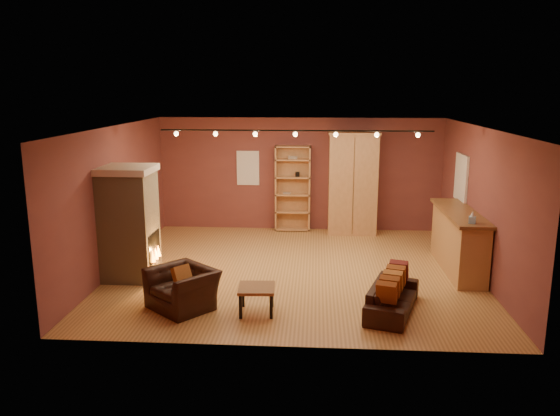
# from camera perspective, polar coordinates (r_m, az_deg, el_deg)

# --- Properties ---
(floor) EXTENTS (7.00, 7.00, 0.00)m
(floor) POSITION_cam_1_polar(r_m,az_deg,el_deg) (10.81, 1.49, -6.51)
(floor) COLOR #A8743B
(floor) RESTS_ON ground
(ceiling) EXTENTS (7.00, 7.00, 0.00)m
(ceiling) POSITION_cam_1_polar(r_m,az_deg,el_deg) (10.25, 1.57, 8.46)
(ceiling) COLOR brown
(ceiling) RESTS_ON back_wall
(back_wall) EXTENTS (7.00, 0.02, 2.80)m
(back_wall) POSITION_cam_1_polar(r_m,az_deg,el_deg) (13.64, 2.09, 3.54)
(back_wall) COLOR brown
(back_wall) RESTS_ON floor
(left_wall) EXTENTS (0.02, 6.50, 2.80)m
(left_wall) POSITION_cam_1_polar(r_m,az_deg,el_deg) (11.14, -16.77, 0.98)
(left_wall) COLOR brown
(left_wall) RESTS_ON floor
(right_wall) EXTENTS (0.02, 6.50, 2.80)m
(right_wall) POSITION_cam_1_polar(r_m,az_deg,el_deg) (10.88, 20.27, 0.47)
(right_wall) COLOR brown
(right_wall) RESTS_ON floor
(fireplace) EXTENTS (1.01, 0.98, 2.12)m
(fireplace) POSITION_cam_1_polar(r_m,az_deg,el_deg) (10.51, -15.44, -1.51)
(fireplace) COLOR tan
(fireplace) RESTS_ON floor
(back_window) EXTENTS (0.56, 0.04, 0.86)m
(back_window) POSITION_cam_1_polar(r_m,az_deg,el_deg) (13.70, -3.37, 4.20)
(back_window) COLOR white
(back_window) RESTS_ON back_wall
(bookcase) EXTENTS (0.87, 0.34, 2.13)m
(bookcase) POSITION_cam_1_polar(r_m,az_deg,el_deg) (13.59, 1.35, 2.15)
(bookcase) COLOR tan
(bookcase) RESTS_ON floor
(armoire) EXTENTS (1.22, 0.69, 2.49)m
(armoire) POSITION_cam_1_polar(r_m,az_deg,el_deg) (13.37, 7.60, 2.60)
(armoire) COLOR tan
(armoire) RESTS_ON floor
(bar_counter) EXTENTS (0.66, 2.49, 1.19)m
(bar_counter) POSITION_cam_1_polar(r_m,az_deg,el_deg) (11.22, 18.15, -3.23)
(bar_counter) COLOR tan
(bar_counter) RESTS_ON floor
(tissue_box) EXTENTS (0.17, 0.17, 0.23)m
(tissue_box) POSITION_cam_1_polar(r_m,az_deg,el_deg) (10.13, 19.45, -1.01)
(tissue_box) COLOR #87B7D9
(tissue_box) RESTS_ON bar_counter
(right_window) EXTENTS (0.05, 0.90, 1.00)m
(right_window) POSITION_cam_1_polar(r_m,az_deg,el_deg) (12.16, 18.41, 3.00)
(right_window) COLOR white
(right_window) RESTS_ON right_wall
(loveseat) EXTENTS (0.92, 1.66, 0.70)m
(loveseat) POSITION_cam_1_polar(r_m,az_deg,el_deg) (8.98, 11.68, -8.55)
(loveseat) COLOR black
(loveseat) RESTS_ON floor
(armchair) EXTENTS (1.19, 1.16, 0.88)m
(armchair) POSITION_cam_1_polar(r_m,az_deg,el_deg) (9.04, -10.17, -7.60)
(armchair) COLOR black
(armchair) RESTS_ON floor
(coffee_table) EXTENTS (0.60, 0.60, 0.43)m
(coffee_table) POSITION_cam_1_polar(r_m,az_deg,el_deg) (8.75, -2.46, -8.61)
(coffee_table) COLOR brown
(coffee_table) RESTS_ON floor
(track_rail) EXTENTS (5.20, 0.09, 0.13)m
(track_rail) POSITION_cam_1_polar(r_m,az_deg,el_deg) (10.46, 1.61, 7.90)
(track_rail) COLOR black
(track_rail) RESTS_ON ceiling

